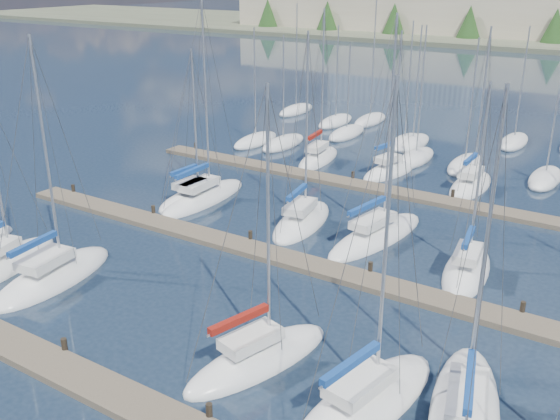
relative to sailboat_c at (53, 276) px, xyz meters
The scene contains 19 objects.
ground 53.68m from the sailboat_c, 78.93° to the left, with size 400.00×400.00×0.00m, color #223245.
dock_near 11.59m from the sailboat_c, 27.23° to the right, with size 44.00×1.93×1.10m.
dock_mid 13.48m from the sailboat_c, 40.17° to the left, with size 44.00×1.93×1.10m.
dock_far 24.93m from the sailboat_c, 65.58° to the left, with size 44.00×1.93×1.10m.
sailboat_c is the anchor object (origin of this frame).
sailboat_n 27.17m from the sailboat_c, 87.50° to the left, with size 3.23×7.63×13.47m.
sailboat_h 13.63m from the sailboat_c, 96.47° to the left, with size 2.83×6.73×11.44m.
sailboat_k 19.06m from the sailboat_c, 49.18° to the left, with size 4.03×9.71×14.19m.
sailboat_d 13.68m from the sailboat_c, ahead, with size 4.33×7.96×12.60m.
sailboat_e 18.78m from the sailboat_c, ahead, with size 4.20×8.73×13.32m.
sailboat_j 15.80m from the sailboat_c, 62.34° to the left, with size 3.93×8.02×13.00m.
sailboat_p 30.85m from the sailboat_c, 61.89° to the left, with size 2.55×7.39×12.66m.
sailboat_o 28.15m from the sailboat_c, 73.78° to the left, with size 3.48×6.58×12.07m.
sailboat_i 14.04m from the sailboat_c, 93.97° to the left, with size 2.90×9.20×14.77m.
sailboat_l 22.60m from the sailboat_c, 34.45° to the left, with size 3.34×7.47×11.20m.
sailboat_f 22.21m from the sailboat_c, ahead, with size 4.76×9.58×13.13m.
sailboat_b 3.59m from the sailboat_c, 169.38° to the right, with size 4.38×8.53×11.40m.
distant_boats 36.93m from the sailboat_c, 80.71° to the left, with size 36.93×20.75×13.30m.
shoreline 142.67m from the sailboat_c, 91.20° to the left, with size 400.00×60.00×38.00m.
Camera 1 is at (16.27, -11.44, 15.78)m, focal length 40.00 mm.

